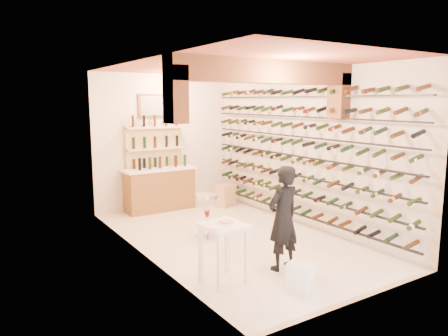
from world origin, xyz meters
The scene contains 11 objects.
ground centered at (0.00, 0.00, 0.00)m, with size 6.00×6.00×0.00m, color silver.
room_shell centered at (0.00, -0.26, 2.25)m, with size 3.52×6.02×3.21m.
wine_rack centered at (1.53, 0.00, 1.55)m, with size 0.32×5.70×2.56m.
back_counter centered at (-0.30, 2.65, 0.53)m, with size 1.70×0.62×1.29m.
back_shelving centered at (-0.30, 2.89, 1.17)m, with size 1.40×0.31×2.73m.
tasting_table centered at (-1.19, -1.54, 0.69)m, with size 0.61×0.61×1.03m.
white_stool centered at (-0.45, -2.35, 0.19)m, with size 0.31×0.31×0.39m, color white.
person centered at (-0.17, -1.64, 0.81)m, with size 0.59×0.39×1.61m, color black.
chrome_barstool centered at (-0.42, 0.26, 0.49)m, with size 0.43×0.43×0.84m.
crate_lower centered at (1.21, 2.12, 0.14)m, with size 0.46×0.32×0.27m, color tan.
crate_upper centered at (1.21, 2.12, 0.41)m, with size 0.46×0.32×0.27m, color tan.
Camera 1 is at (-4.27, -6.39, 2.57)m, focal length 33.87 mm.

